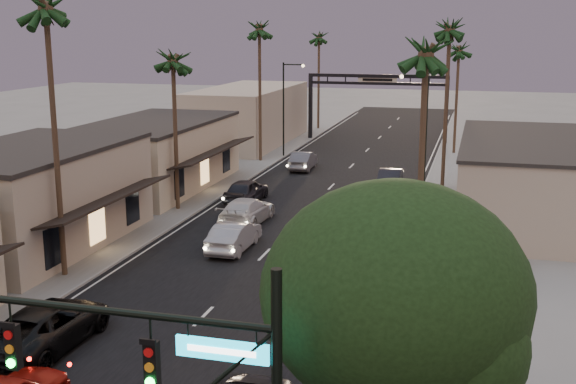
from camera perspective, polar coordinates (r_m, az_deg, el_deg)
The scene contains 27 objects.
ground at distance 50.85m, azimuth 2.06°, elevation -0.98°, with size 200.00×200.00×0.00m, color slate.
road at distance 55.60m, azimuth 3.23°, elevation 0.21°, with size 14.00×120.00×0.02m, color black.
sidewalk_left at distance 64.68m, azimuth -3.74°, elevation 2.05°, with size 5.00×92.00×0.12m, color slate.
sidewalk_right at distance 61.34m, azimuth 13.32°, elevation 1.13°, with size 5.00×92.00×0.12m, color slate.
storefront_mid at distance 42.81m, azimuth -19.61°, elevation -0.58°, with size 8.00×14.00×5.50m, color #A39682.
storefront_far at distance 56.44m, azimuth -10.43°, elevation 2.79°, with size 8.00×16.00×5.00m, color #B6A78B.
storefront_dist at distance 77.53m, azimuth -3.13°, elevation 6.04°, with size 8.00×20.00×6.00m, color #A39682.
building_right at distance 49.16m, azimuth 18.19°, elevation 0.89°, with size 8.00×18.00×5.00m, color #A39682.
corner_tree at distance 16.82m, azimuth 8.64°, elevation -8.75°, with size 6.20×6.20×8.80m.
arch at distance 79.18m, azimuth 7.07°, elevation 7.95°, with size 15.20×0.40×7.27m.
streetlight_right at distance 53.72m, azimuth 10.57°, elevation 5.34°, with size 2.13×0.30×9.00m.
streetlight_left at distance 68.87m, azimuth -0.14°, elevation 7.16°, with size 2.13×0.30×9.00m.
palm_lb at distance 36.01m, azimuth -18.65°, elevation 14.19°, with size 3.20×3.20×15.20m.
palm_lc at distance 48.35m, azimuth -9.10°, elevation 10.70°, with size 3.20×3.20×12.20m.
palm_ld at distance 66.12m, azimuth -2.28°, elevation 13.06°, with size 3.20×3.20×14.20m.
palm_ra at distance 32.23m, azimuth 10.88°, elevation 11.39°, with size 3.20×3.20×13.20m.
palm_rb at distance 52.18m, azimuth 12.69°, elevation 12.84°, with size 3.20×3.20×14.20m.
palm_rc at distance 72.18m, azimuth 13.38°, elevation 11.17°, with size 3.20×3.20×12.20m.
palm_far at distance 88.28m, azimuth 2.47°, elevation 12.37°, with size 3.20×3.20×13.20m.
oncoming_pickup at distance 29.96m, azimuth -18.49°, elevation -9.97°, with size 2.84×6.17×1.71m, color black.
oncoming_silver at distance 40.40m, azimuth -4.28°, elevation -3.48°, with size 1.72×4.92×1.62m, color gray.
oncoming_white at distance 45.75m, azimuth -3.30°, elevation -1.49°, with size 2.32×5.72×1.66m, color #B5B5B5.
oncoming_dgrey at distance 51.39m, azimuth -3.33°, elevation 0.13°, with size 2.00×4.98×1.70m, color black.
oncoming_grey_far at distance 63.26m, azimuth 1.20°, elevation 2.51°, with size 1.70×4.88×1.61m, color #525157.
curbside_black at distance 33.03m, azimuth 5.70°, elevation -7.44°, with size 2.01×4.93×1.43m, color black.
curbside_grey at distance 40.05m, azimuth 4.01°, elevation -3.63°, with size 1.90×4.72×1.61m, color #4B4C50.
curbside_far at distance 55.47m, azimuth 8.03°, elevation 0.91°, with size 1.69×4.84×1.59m, color black.
Camera 1 is at (11.09, -8.12, 12.12)m, focal length 45.00 mm.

